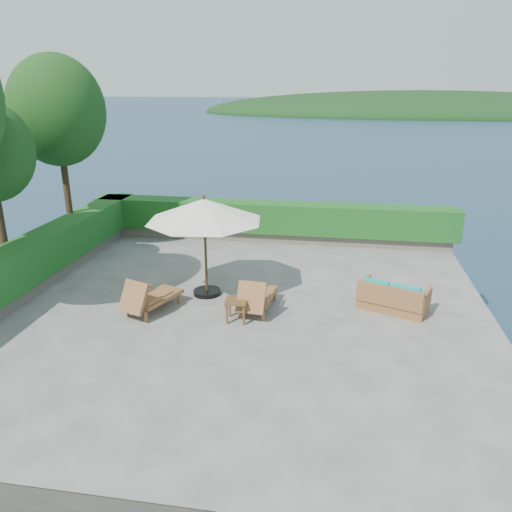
% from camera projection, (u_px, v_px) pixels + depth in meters
% --- Properties ---
extents(ground, '(12.00, 12.00, 0.00)m').
position_uv_depth(ground, '(238.00, 309.00, 12.11)').
color(ground, gray).
rests_on(ground, ground).
extents(foundation, '(12.00, 12.00, 3.00)m').
position_uv_depth(foundation, '(239.00, 364.00, 12.62)').
color(foundation, '#554E43').
rests_on(foundation, ocean).
extents(ocean, '(600.00, 600.00, 0.00)m').
position_uv_depth(ocean, '(240.00, 412.00, 13.09)').
color(ocean, '#152442').
rests_on(ocean, ground).
extents(offshore_island, '(126.00, 57.60, 12.60)m').
position_uv_depth(offshore_island, '(424.00, 114.00, 139.71)').
color(offshore_island, black).
rests_on(offshore_island, ocean).
extents(planter_wall_far, '(12.00, 0.60, 0.36)m').
position_uv_depth(planter_wall_far, '(270.00, 236.00, 17.27)').
color(planter_wall_far, gray).
rests_on(planter_wall_far, ground).
extents(planter_wall_left, '(0.60, 12.00, 0.36)m').
position_uv_depth(planter_wall_left, '(27.00, 287.00, 12.91)').
color(planter_wall_left, gray).
rests_on(planter_wall_left, ground).
extents(hedge_far, '(12.40, 0.90, 1.00)m').
position_uv_depth(hedge_far, '(270.00, 217.00, 17.05)').
color(hedge_far, '#154914').
rests_on(hedge_far, planter_wall_far).
extents(hedge_left, '(0.90, 12.40, 1.00)m').
position_uv_depth(hedge_left, '(23.00, 263.00, 12.69)').
color(hedge_left, '#154914').
rests_on(hedge_left, planter_wall_left).
extents(tree_far, '(2.80, 2.80, 6.03)m').
position_uv_depth(tree_far, '(57.00, 111.00, 14.56)').
color(tree_far, '#3A2B16').
rests_on(tree_far, ground).
extents(patio_umbrella, '(3.60, 3.60, 2.63)m').
position_uv_depth(patio_umbrella, '(204.00, 211.00, 12.22)').
color(patio_umbrella, black).
rests_on(patio_umbrella, ground).
extents(lounge_left, '(1.20, 1.74, 0.93)m').
position_uv_depth(lounge_left, '(149.00, 297.00, 11.80)').
color(lounge_left, '#996737').
rests_on(lounge_left, ground).
extents(lounge_right, '(0.80, 1.64, 0.92)m').
position_uv_depth(lounge_right, '(257.00, 297.00, 11.85)').
color(lounge_right, '#996737').
rests_on(lounge_right, ground).
extents(side_table, '(0.51, 0.51, 0.52)m').
position_uv_depth(side_table, '(237.00, 303.00, 11.37)').
color(side_table, brown).
rests_on(side_table, ground).
extents(wicker_loveseat, '(1.78, 1.35, 0.79)m').
position_uv_depth(wicker_loveseat, '(393.00, 299.00, 11.93)').
color(wicker_loveseat, '#996737').
rests_on(wicker_loveseat, ground).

